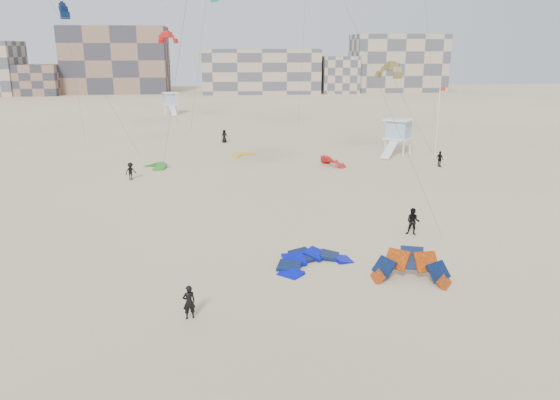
{
  "coord_description": "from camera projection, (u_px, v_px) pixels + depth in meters",
  "views": [
    {
      "loc": [
        0.1,
        -26.8,
        12.22
      ],
      "look_at": [
        3.33,
        6.0,
        3.02
      ],
      "focal_mm": 35.0,
      "sensor_mm": 36.0,
      "label": 1
    }
  ],
  "objects": [
    {
      "name": "kite_ground_yellow",
      "position": [
        243.0,
        156.0,
        64.22
      ],
      "size": [
        4.22,
        4.25,
        0.55
      ],
      "primitive_type": null,
      "rotation": [
        0.05,
        0.0,
        0.67
      ],
      "color": "yellow",
      "rests_on": "ground"
    },
    {
      "name": "kite_ground_orange",
      "position": [
        410.0,
        281.0,
        29.7
      ],
      "size": [
        5.35,
        5.32,
        4.27
      ],
      "primitive_type": null,
      "rotation": [
        0.86,
        0.0,
        -0.32
      ],
      "color": "#FF4704",
      "rests_on": "ground"
    },
    {
      "name": "kite_fly_olive",
      "position": [
        389.0,
        72.0,
        58.05
      ],
      "size": [
        7.04,
        4.44,
        10.18
      ],
      "rotation": [
        0.0,
        0.0,
        -1.05
      ],
      "color": "brown",
      "rests_on": "ground"
    },
    {
      "name": "kitesurfer_d",
      "position": [
        440.0,
        159.0,
        57.95
      ],
      "size": [
        0.76,
        1.07,
        1.69
      ],
      "primitive_type": "imported",
      "rotation": [
        0.0,
        0.0,
        1.96
      ],
      "color": "black",
      "rests_on": "ground"
    },
    {
      "name": "kite_ground_blue",
      "position": [
        312.0,
        265.0,
        31.9
      ],
      "size": [
        6.17,
        6.26,
        1.81
      ],
      "primitive_type": null,
      "rotation": [
        0.19,
        0.0,
        0.51
      ],
      "color": "#0008E9",
      "rests_on": "ground"
    },
    {
      "name": "kitesurfer_main",
      "position": [
        189.0,
        302.0,
        25.34
      ],
      "size": [
        0.7,
        0.57,
        1.66
      ],
      "primitive_type": "imported",
      "rotation": [
        0.0,
        0.0,
        3.47
      ],
      "color": "black",
      "rests_on": "ground"
    },
    {
      "name": "condo_fill_right",
      "position": [
        339.0,
        75.0,
        153.33
      ],
      "size": [
        10.0,
        10.0,
        10.0
      ],
      "primitive_type": "cube",
      "color": "tan",
      "rests_on": "ground"
    },
    {
      "name": "condo_fill_left",
      "position": [
        37.0,
        80.0,
        145.87
      ],
      "size": [
        12.0,
        10.0,
        8.0
      ],
      "primitive_type": "cube",
      "color": "#856350",
      "rests_on": "ground"
    },
    {
      "name": "flagpole",
      "position": [
        438.0,
        119.0,
        63.4
      ],
      "size": [
        0.67,
        0.1,
        8.19
      ],
      "color": "white",
      "rests_on": "ground"
    },
    {
      "name": "kitesurfer_f",
      "position": [
        409.0,
        124.0,
        84.2
      ],
      "size": [
        0.53,
        1.61,
        1.72
      ],
      "primitive_type": "imported",
      "rotation": [
        0.0,
        0.0,
        -1.59
      ],
      "color": "black",
      "rests_on": "ground"
    },
    {
      "name": "kite_fly_navy",
      "position": [
        64.0,
        12.0,
        70.66
      ],
      "size": [
        5.29,
        9.76,
        17.03
      ],
      "rotation": [
        0.0,
        0.0,
        1.82
      ],
      "color": "#0E1A48",
      "rests_on": "ground"
    },
    {
      "name": "lifeguard_tower_near",
      "position": [
        398.0,
        137.0,
        64.53
      ],
      "size": [
        4.16,
        6.3,
        4.19
      ],
      "rotation": [
        0.0,
        0.0,
        -0.66
      ],
      "color": "white",
      "rests_on": "ground"
    },
    {
      "name": "condo_east",
      "position": [
        397.0,
        63.0,
        158.06
      ],
      "size": [
        26.0,
        14.0,
        16.0
      ],
      "primitive_type": "cube",
      "color": "tan",
      "rests_on": "ground"
    },
    {
      "name": "kitesurfer_e",
      "position": [
        224.0,
        136.0,
        72.84
      ],
      "size": [
        0.92,
        0.68,
        1.72
      ],
      "primitive_type": "imported",
      "rotation": [
        0.0,
        0.0,
        0.16
      ],
      "color": "black",
      "rests_on": "ground"
    },
    {
      "name": "kite_ground_red_far",
      "position": [
        332.0,
        166.0,
        58.65
      ],
      "size": [
        4.51,
        4.46,
        3.31
      ],
      "primitive_type": null,
      "rotation": [
        0.73,
        0.0,
        2.06
      ],
      "color": "red",
      "rests_on": "ground"
    },
    {
      "name": "kite_fly_red",
      "position": [
        168.0,
        39.0,
        87.54
      ],
      "size": [
        5.02,
        10.47,
        13.97
      ],
      "rotation": [
        0.0,
        0.0,
        2.49
      ],
      "color": "red",
      "rests_on": "ground"
    },
    {
      "name": "condo_west_b",
      "position": [
        116.0,
        60.0,
        152.16
      ],
      "size": [
        28.0,
        14.0,
        18.0
      ],
      "primitive_type": "cube",
      "color": "#856350",
      "rests_on": "ground"
    },
    {
      "name": "kitesurfer_b",
      "position": [
        413.0,
        222.0,
        36.75
      ],
      "size": [
        1.13,
        1.04,
        1.87
      ],
      "primitive_type": "imported",
      "rotation": [
        0.0,
        0.0,
        -0.48
      ],
      "color": "black",
      "rests_on": "ground"
    },
    {
      "name": "kite_ground_green",
      "position": [
        155.0,
        168.0,
        57.7
      ],
      "size": [
        4.4,
        4.31,
        1.73
      ],
      "primitive_type": null,
      "rotation": [
        0.27,
        0.0,
        -1.05
      ],
      "color": "#2A9317",
      "rests_on": "ground"
    },
    {
      "name": "ground",
      "position": [
        229.0,
        286.0,
        28.96
      ],
      "size": [
        320.0,
        320.0,
        0.0
      ],
      "primitive_type": "plane",
      "color": "beige",
      "rests_on": "ground"
    },
    {
      "name": "lifeguard_tower_far",
      "position": [
        171.0,
        103.0,
        103.89
      ],
      "size": [
        3.48,
        5.93,
        4.09
      ],
      "rotation": [
        0.0,
        0.0,
        0.23
      ],
      "color": "white",
      "rests_on": "ground"
    },
    {
      "name": "condo_mid",
      "position": [
        260.0,
        71.0,
        152.9
      ],
      "size": [
        32.0,
        16.0,
        12.0
      ],
      "primitive_type": "cube",
      "color": "tan",
      "rests_on": "ground"
    },
    {
      "name": "kitesurfer_c",
      "position": [
        131.0,
        171.0,
        52.23
      ],
      "size": [
        1.24,
        1.15,
        1.68
      ],
      "primitive_type": "imported",
      "rotation": [
        0.0,
        0.0,
        0.64
      ],
      "color": "black",
      "rests_on": "ground"
    }
  ]
}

